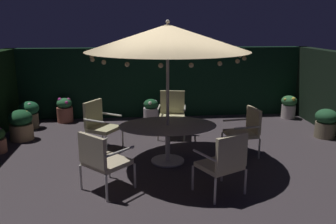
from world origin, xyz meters
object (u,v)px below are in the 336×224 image
(potted_plant_front_corner, at_px, (29,114))
(patio_chair_east, at_px, (224,161))
(potted_plant_left_far, at_px, (326,123))
(potted_plant_right_far, at_px, (21,125))
(patio_chair_northeast, at_px, (102,158))
(patio_chair_southeast, at_px, (246,129))
(patio_dining_table, at_px, (168,131))
(potted_plant_back_right, at_px, (65,110))
(patio_chair_south, at_px, (172,111))
(potted_plant_back_left, at_px, (151,110))
(potted_plant_back_center, at_px, (289,106))
(patio_umbrella, at_px, (168,38))
(patio_chair_north, at_px, (99,122))

(potted_plant_front_corner, bearing_deg, patio_chair_east, -44.90)
(potted_plant_left_far, relative_size, potted_plant_right_far, 0.97)
(patio_chair_northeast, distance_m, potted_plant_right_far, 3.39)
(patio_chair_northeast, relative_size, patio_chair_southeast, 1.02)
(patio_dining_table, xyz_separation_m, potted_plant_back_right, (-2.44, 3.00, -0.27))
(patio_chair_south, xyz_separation_m, potted_plant_back_left, (-0.42, 1.30, -0.28))
(patio_dining_table, distance_m, potted_plant_left_far, 3.89)
(potted_plant_back_left, height_order, potted_plant_back_center, potted_plant_back_center)
(patio_chair_east, height_order, patio_chair_southeast, patio_chair_east)
(potted_plant_front_corner, bearing_deg, potted_plant_left_far, -11.30)
(potted_plant_right_far, bearing_deg, potted_plant_back_right, 63.60)
(patio_dining_table, distance_m, patio_umbrella, 1.70)
(potted_plant_back_left, height_order, potted_plant_back_right, potted_plant_back_right)
(patio_chair_east, relative_size, potted_plant_right_far, 1.45)
(potted_plant_front_corner, bearing_deg, patio_umbrella, -37.97)
(patio_chair_north, distance_m, potted_plant_back_center, 5.30)
(patio_dining_table, height_order, patio_chair_southeast, patio_chair_southeast)
(potted_plant_left_far, bearing_deg, patio_dining_table, -163.32)
(patio_chair_south, bearing_deg, patio_chair_east, -81.01)
(patio_umbrella, bearing_deg, potted_plant_left_far, 16.68)
(potted_plant_back_center, height_order, potted_plant_right_far, potted_plant_right_far)
(potted_plant_left_far, distance_m, potted_plant_back_right, 6.44)
(patio_dining_table, distance_m, potted_plant_back_right, 3.87)
(patio_chair_south, height_order, potted_plant_right_far, patio_chair_south)
(patio_chair_north, bearing_deg, patio_chair_northeast, -83.65)
(patio_chair_south, height_order, potted_plant_left_far, patio_chair_south)
(patio_chair_southeast, relative_size, potted_plant_left_far, 1.42)
(potted_plant_back_center, distance_m, potted_plant_back_right, 6.03)
(patio_umbrella, distance_m, potted_plant_back_left, 3.49)
(patio_chair_east, bearing_deg, potted_plant_right_far, 142.04)
(patio_chair_southeast, height_order, potted_plant_right_far, patio_chair_southeast)
(patio_chair_southeast, bearing_deg, patio_chair_northeast, -153.50)
(patio_chair_northeast, relative_size, potted_plant_back_left, 1.60)
(patio_chair_north, distance_m, potted_plant_right_far, 1.97)
(patio_chair_northeast, height_order, potted_plant_left_far, patio_chair_northeast)
(patio_umbrella, relative_size, potted_plant_front_corner, 4.28)
(patio_chair_northeast, distance_m, patio_chair_southeast, 2.98)
(potted_plant_back_left, bearing_deg, potted_plant_front_corner, -173.19)
(potted_plant_left_far, xyz_separation_m, potted_plant_front_corner, (-6.92, 1.38, 0.03))
(potted_plant_front_corner, xyz_separation_m, potted_plant_back_right, (0.76, 0.50, -0.05))
(potted_plant_back_right, bearing_deg, potted_plant_back_center, -1.82)
(patio_dining_table, height_order, patio_chair_north, patio_chair_north)
(patio_chair_east, bearing_deg, potted_plant_back_right, 125.63)
(patio_chair_northeast, xyz_separation_m, patio_chair_east, (1.83, -0.29, 0.01))
(patio_chair_north, distance_m, patio_chair_south, 1.73)
(patio_chair_south, bearing_deg, patio_dining_table, -99.01)
(patio_chair_east, xyz_separation_m, potted_plant_front_corner, (-3.92, 3.90, -0.19))
(patio_chair_east, xyz_separation_m, patio_chair_southeast, (0.84, 1.62, -0.02))
(patio_chair_south, distance_m, potted_plant_right_far, 3.39)
(patio_chair_southeast, xyz_separation_m, potted_plant_back_center, (2.04, 2.59, -0.20))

